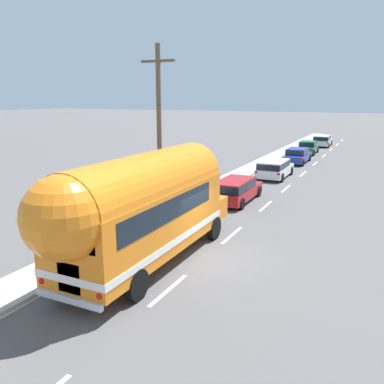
{
  "coord_description": "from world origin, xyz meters",
  "views": [
    {
      "loc": [
        5.88,
        -13.4,
        6.07
      ],
      "look_at": [
        -1.53,
        1.83,
        2.04
      ],
      "focal_mm": 37.69,
      "sensor_mm": 36.0,
      "label": 1
    }
  ],
  "objects": [
    {
      "name": "painted_bus",
      "position": [
        -1.71,
        -1.97,
        2.31
      ],
      "size": [
        2.6,
        10.57,
        4.12
      ],
      "color": "orange",
      "rests_on": "ground"
    },
    {
      "name": "lane_markings",
      "position": [
        -2.41,
        13.33,
        0.0
      ],
      "size": [
        3.56,
        80.0,
        0.01
      ],
      "color": "silver",
      "rests_on": "ground"
    },
    {
      "name": "car_third",
      "position": [
        -1.62,
        24.5,
        0.75
      ],
      "size": [
        1.94,
        4.83,
        1.37
      ],
      "color": "navy",
      "rests_on": "ground"
    },
    {
      "name": "car_second",
      "position": [
        -1.69,
        16.5,
        0.8
      ],
      "size": [
        2.01,
        4.54,
        1.37
      ],
      "color": "white",
      "rests_on": "ground"
    },
    {
      "name": "ground_plane",
      "position": [
        0.0,
        0.0,
        0.0
      ],
      "size": [
        300.0,
        300.0,
        0.0
      ],
      "primitive_type": "plane",
      "color": "#565454"
    },
    {
      "name": "sidewalk_slab",
      "position": [
        -4.37,
        10.0,
        0.07
      ],
      "size": [
        1.88,
        90.0,
        0.15
      ],
      "primitive_type": "cube",
      "color": "#ADA89E",
      "rests_on": "ground"
    },
    {
      "name": "car_fifth",
      "position": [
        -1.46,
        38.7,
        0.79
      ],
      "size": [
        2.07,
        4.44,
        1.37
      ],
      "color": "silver",
      "rests_on": "ground"
    },
    {
      "name": "utility_pole",
      "position": [
        -4.29,
        3.82,
        4.42
      ],
      "size": [
        1.8,
        0.24,
        8.5
      ],
      "color": "brown",
      "rests_on": "ground"
    },
    {
      "name": "car_fourth",
      "position": [
        -1.86,
        31.26,
        0.73
      ],
      "size": [
        1.96,
        4.39,
        1.37
      ],
      "color": "#196633",
      "rests_on": "ground"
    },
    {
      "name": "car_lead",
      "position": [
        -1.88,
        8.41,
        0.79
      ],
      "size": [
        1.96,
        4.75,
        1.37
      ],
      "color": "#A5191E",
      "rests_on": "ground"
    }
  ]
}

